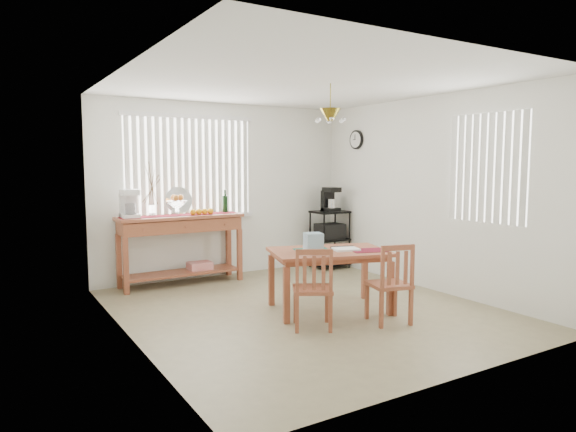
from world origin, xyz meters
TOP-DOWN VIEW (x-y plane):
  - ground at (0.00, 0.00)m, footprint 4.00×4.50m
  - room_shell at (0.00, 0.02)m, footprint 4.20×4.70m
  - sideboard at (-0.79, 1.98)m, footprint 1.75×0.49m
  - sideboard_items at (-1.07, 2.00)m, footprint 1.66×0.42m
  - wire_cart at (1.68, 1.85)m, footprint 0.55×0.44m
  - cart_items at (1.68, 1.86)m, footprint 0.22×0.26m
  - dining_table at (0.23, -0.15)m, footprint 1.51×1.19m
  - table_items at (0.08, -0.22)m, footprint 0.99×0.74m
  - chair_left at (-0.31, -0.62)m, footprint 0.54×0.54m
  - chair_right at (0.50, -0.90)m, footprint 0.49×0.49m

SIDE VIEW (x-z plane):
  - ground at x=0.00m, z-range -0.01..0.00m
  - chair_left at x=-0.31m, z-range -0.01..0.85m
  - chair_right at x=0.50m, z-range -0.01..0.86m
  - wire_cart at x=1.68m, z-range 0.09..1.03m
  - dining_table at x=0.23m, z-range 0.27..0.98m
  - sideboard at x=-0.79m, z-range 0.25..1.23m
  - table_items at x=0.08m, z-range 0.68..0.90m
  - cart_items at x=1.68m, z-range 0.92..1.31m
  - sideboard_items at x=-1.07m, z-range 0.76..1.51m
  - room_shell at x=0.00m, z-range 0.34..3.04m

